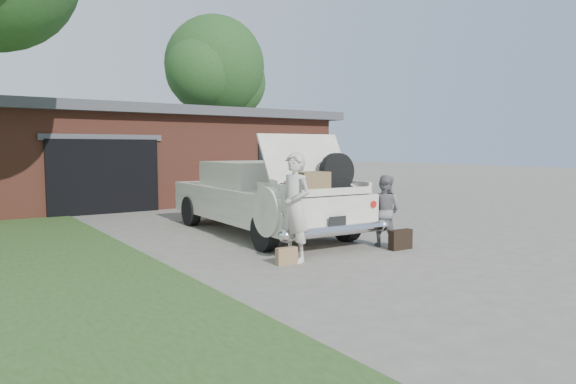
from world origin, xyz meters
TOP-DOWN VIEW (x-y plane):
  - ground at (0.00, 0.00)m, footprint 90.00×90.00m
  - house at (0.98, 11.47)m, footprint 12.80×7.80m
  - tree_right at (6.61, 16.80)m, footprint 5.88×5.12m
  - sedan at (0.54, 2.41)m, footprint 2.47×5.81m
  - woman_left at (-0.56, -0.41)m, footprint 0.53×0.73m
  - woman_right at (1.73, -0.27)m, footprint 0.77×0.85m
  - suitcase_left at (-0.81, -0.53)m, footprint 0.38×0.14m
  - suitcase_right at (1.72, -0.72)m, footprint 0.50×0.18m

SIDE VIEW (x-z plane):
  - ground at x=0.00m, z-range 0.00..0.00m
  - suitcase_left at x=-0.81m, z-range 0.00..0.29m
  - suitcase_right at x=1.72m, z-range 0.00..0.38m
  - woman_right at x=1.73m, z-range 0.00..1.41m
  - sedan at x=0.54m, z-range -0.27..1.95m
  - woman_left at x=-0.56m, z-range 0.00..1.87m
  - house at x=0.98m, z-range 0.02..3.32m
  - tree_right at x=6.61m, z-range 1.53..10.24m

